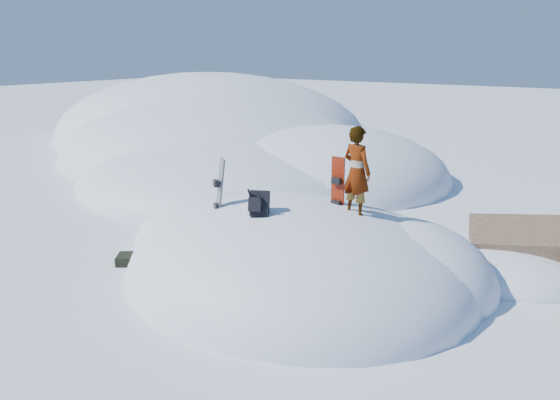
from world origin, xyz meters
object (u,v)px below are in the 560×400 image
Objects in this scene: snowboard_red at (337,195)px; snowboard_dark at (218,197)px; person at (357,172)px; backpack at (259,204)px.

snowboard_dark is (-1.96, -1.15, -0.10)m from snowboard_red.
snowboard_red is 0.75m from person.
backpack is 1.83m from person.
backpack is at bearing -118.13° from snowboard_red.
person reaches higher than backpack.
snowboard_dark is 1.16m from backpack.
snowboard_red reaches higher than snowboard_dark.
snowboard_dark reaches higher than backpack.
snowboard_red is 2.27m from snowboard_dark.
snowboard_red reaches higher than backpack.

